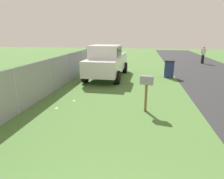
{
  "coord_description": "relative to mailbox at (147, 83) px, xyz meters",
  "views": [
    {
      "loc": [
        -0.7,
        -0.22,
        2.73
      ],
      "look_at": [
        5.51,
        0.76,
        0.96
      ],
      "focal_mm": 31.59,
      "sensor_mm": 36.0,
      "label": 1
    }
  ],
  "objects": [
    {
      "name": "mailbox",
      "position": [
        0.0,
        0.0,
        0.0
      ],
      "size": [
        0.29,
        0.49,
        1.33
      ],
      "rotation": [
        0.0,
        0.0,
        -0.2
      ],
      "color": "brown",
      "rests_on": "ground"
    },
    {
      "name": "pedestrian",
      "position": [
        13.19,
        -5.49,
        -0.1
      ],
      "size": [
        0.3,
        0.56,
        1.65
      ],
      "rotation": [
        0.0,
        0.0,
        3.43
      ],
      "color": "black",
      "rests_on": "ground"
    },
    {
      "name": "litter_wrapper_midfield_a",
      "position": [
        0.71,
        3.0,
        -1.05
      ],
      "size": [
        0.14,
        0.12,
        0.01
      ],
      "primitive_type": "cube",
      "rotation": [
        0.0,
        0.0,
        5.9
      ],
      "color": "silver",
      "rests_on": "ground"
    },
    {
      "name": "trash_bin",
      "position": [
        6.15,
        -1.53,
        -0.49
      ],
      "size": [
        0.64,
        0.64,
        1.12
      ],
      "color": "navy",
      "rests_on": "ground"
    },
    {
      "name": "litter_wrapper_midfield_b",
      "position": [
        -0.25,
        3.35,
        -1.05
      ],
      "size": [
        0.14,
        0.12,
        0.01
      ],
      "primitive_type": "cube",
      "rotation": [
        0.0,
        0.0,
        3.45
      ],
      "color": "silver",
      "rests_on": "ground"
    },
    {
      "name": "fence_section",
      "position": [
        2.88,
        4.44,
        -0.16
      ],
      "size": [
        18.2,
        0.07,
        1.65
      ],
      "color": "#9EA3A8",
      "rests_on": "ground"
    },
    {
      "name": "pickup_truck",
      "position": [
        5.47,
        2.44,
        0.05
      ],
      "size": [
        5.34,
        2.29,
        2.09
      ],
      "rotation": [
        0.0,
        0.0,
        3.11
      ],
      "color": "silver",
      "rests_on": "ground"
    }
  ]
}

